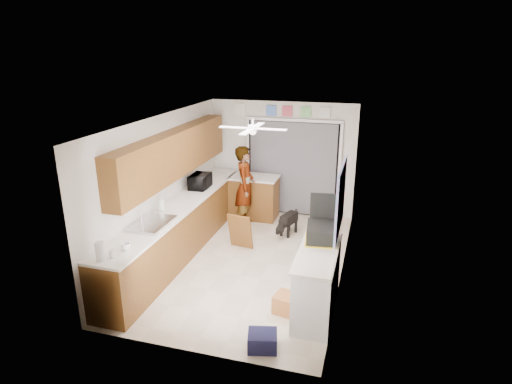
# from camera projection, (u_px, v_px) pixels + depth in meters

# --- Properties ---
(floor) EXTENTS (5.00, 5.00, 0.00)m
(floor) POSITION_uv_depth(u_px,v_px,m) (250.00, 260.00, 7.58)
(floor) COLOR beige
(floor) RESTS_ON ground
(ceiling) EXTENTS (5.00, 5.00, 0.00)m
(ceiling) POSITION_uv_depth(u_px,v_px,m) (249.00, 119.00, 6.78)
(ceiling) COLOR white
(ceiling) RESTS_ON ground
(wall_back) EXTENTS (3.20, 0.00, 3.20)m
(wall_back) POSITION_uv_depth(u_px,v_px,m) (282.00, 159.00, 9.46)
(wall_back) COLOR beige
(wall_back) RESTS_ON ground
(wall_front) EXTENTS (3.20, 0.00, 3.20)m
(wall_front) POSITION_uv_depth(u_px,v_px,m) (187.00, 261.00, 4.90)
(wall_front) COLOR beige
(wall_front) RESTS_ON ground
(wall_left) EXTENTS (0.00, 5.00, 5.00)m
(wall_left) POSITION_uv_depth(u_px,v_px,m) (163.00, 186.00, 7.60)
(wall_left) COLOR beige
(wall_left) RESTS_ON ground
(wall_right) EXTENTS (0.00, 5.00, 5.00)m
(wall_right) POSITION_uv_depth(u_px,v_px,m) (346.00, 203.00, 6.77)
(wall_right) COLOR beige
(wall_right) RESTS_ON ground
(left_base_cabinets) EXTENTS (0.60, 4.80, 0.90)m
(left_base_cabinets) POSITION_uv_depth(u_px,v_px,m) (181.00, 229.00, 7.77)
(left_base_cabinets) COLOR brown
(left_base_cabinets) RESTS_ON floor
(left_countertop) EXTENTS (0.62, 4.80, 0.04)m
(left_countertop) POSITION_uv_depth(u_px,v_px,m) (180.00, 205.00, 7.62)
(left_countertop) COLOR white
(left_countertop) RESTS_ON left_base_cabinets
(upper_cabinets) EXTENTS (0.32, 4.00, 0.80)m
(upper_cabinets) POSITION_uv_depth(u_px,v_px,m) (175.00, 154.00, 7.56)
(upper_cabinets) COLOR brown
(upper_cabinets) RESTS_ON wall_left
(sink_basin) EXTENTS (0.50, 0.76, 0.06)m
(sink_basin) POSITION_uv_depth(u_px,v_px,m) (153.00, 224.00, 6.70)
(sink_basin) COLOR silver
(sink_basin) RESTS_ON left_countertop
(faucet) EXTENTS (0.03, 0.03, 0.22)m
(faucet) POSITION_uv_depth(u_px,v_px,m) (141.00, 217.00, 6.72)
(faucet) COLOR silver
(faucet) RESTS_ON left_countertop
(peninsula_base) EXTENTS (1.00, 0.60, 0.90)m
(peninsula_base) POSITION_uv_depth(u_px,v_px,m) (254.00, 198.00, 9.39)
(peninsula_base) COLOR brown
(peninsula_base) RESTS_ON floor
(peninsula_top) EXTENTS (1.04, 0.64, 0.04)m
(peninsula_top) POSITION_uv_depth(u_px,v_px,m) (254.00, 177.00, 9.24)
(peninsula_top) COLOR white
(peninsula_top) RESTS_ON peninsula_base
(back_opening_recess) EXTENTS (2.00, 0.06, 2.10)m
(back_opening_recess) POSITION_uv_depth(u_px,v_px,m) (293.00, 168.00, 9.43)
(back_opening_recess) COLOR black
(back_opening_recess) RESTS_ON wall_back
(curtain_panel) EXTENTS (1.90, 0.03, 2.05)m
(curtain_panel) POSITION_uv_depth(u_px,v_px,m) (292.00, 169.00, 9.39)
(curtain_panel) COLOR slate
(curtain_panel) RESTS_ON wall_back
(door_trim_left) EXTENTS (0.06, 0.04, 2.10)m
(door_trim_left) POSITION_uv_depth(u_px,v_px,m) (248.00, 165.00, 9.67)
(door_trim_left) COLOR white
(door_trim_left) RESTS_ON wall_back
(door_trim_right) EXTENTS (0.06, 0.04, 2.10)m
(door_trim_right) POSITION_uv_depth(u_px,v_px,m) (339.00, 172.00, 9.14)
(door_trim_right) COLOR white
(door_trim_right) RESTS_ON wall_back
(door_trim_head) EXTENTS (2.10, 0.04, 0.06)m
(door_trim_head) POSITION_uv_depth(u_px,v_px,m) (294.00, 120.00, 9.06)
(door_trim_head) COLOR white
(door_trim_head) RESTS_ON wall_back
(header_frame_1) EXTENTS (0.22, 0.02, 0.22)m
(header_frame_1) POSITION_uv_depth(u_px,v_px,m) (271.00, 111.00, 9.16)
(header_frame_1) COLOR #507DD5
(header_frame_1) RESTS_ON wall_back
(header_frame_2) EXTENTS (0.22, 0.02, 0.22)m
(header_frame_2) POSITION_uv_depth(u_px,v_px,m) (287.00, 111.00, 9.07)
(header_frame_2) COLOR #C0485A
(header_frame_2) RESTS_ON wall_back
(header_frame_3) EXTENTS (0.22, 0.02, 0.22)m
(header_frame_3) POSITION_uv_depth(u_px,v_px,m) (306.00, 112.00, 8.97)
(header_frame_3) COLOR #73C26F
(header_frame_3) RESTS_ON wall_back
(header_frame_4) EXTENTS (0.22, 0.02, 0.22)m
(header_frame_4) POSITION_uv_depth(u_px,v_px,m) (325.00, 113.00, 8.86)
(header_frame_4) COLOR silver
(header_frame_4) RESTS_ON wall_back
(route66_sign) EXTENTS (0.22, 0.02, 0.26)m
(route66_sign) POSITION_uv_depth(u_px,v_px,m) (240.00, 109.00, 9.34)
(route66_sign) COLOR silver
(route66_sign) RESTS_ON wall_back
(right_counter_base) EXTENTS (0.50, 1.40, 0.90)m
(right_counter_base) POSITION_uv_depth(u_px,v_px,m) (317.00, 283.00, 5.99)
(right_counter_base) COLOR white
(right_counter_base) RESTS_ON floor
(right_counter_top) EXTENTS (0.54, 1.44, 0.04)m
(right_counter_top) POSITION_uv_depth(u_px,v_px,m) (318.00, 252.00, 5.85)
(right_counter_top) COLOR white
(right_counter_top) RESTS_ON right_counter_base
(abstract_painting) EXTENTS (0.03, 1.15, 0.95)m
(abstract_painting) POSITION_uv_depth(u_px,v_px,m) (341.00, 199.00, 5.73)
(abstract_painting) COLOR #EC57C8
(abstract_painting) RESTS_ON wall_right
(ceiling_fan) EXTENTS (1.14, 1.14, 0.24)m
(ceiling_fan) POSITION_uv_depth(u_px,v_px,m) (253.00, 128.00, 7.02)
(ceiling_fan) COLOR white
(ceiling_fan) RESTS_ON ceiling
(microwave) EXTENTS (0.36, 0.51, 0.28)m
(microwave) POSITION_uv_depth(u_px,v_px,m) (200.00, 181.00, 8.42)
(microwave) COLOR black
(microwave) RESTS_ON left_countertop
(soap_bottle) EXTENTS (0.12, 0.12, 0.29)m
(soap_bottle) POSITION_uv_depth(u_px,v_px,m) (161.00, 203.00, 7.22)
(soap_bottle) COLOR silver
(soap_bottle) RESTS_ON left_countertop
(cup) EXTENTS (0.15, 0.15, 0.10)m
(cup) POSITION_uv_depth(u_px,v_px,m) (126.00, 247.00, 5.85)
(cup) COLOR white
(cup) RESTS_ON left_countertop
(jar_b) EXTENTS (0.08, 0.08, 0.11)m
(jar_b) POSITION_uv_depth(u_px,v_px,m) (112.00, 254.00, 5.64)
(jar_b) COLOR silver
(jar_b) RESTS_ON left_countertop
(paper_towel_roll) EXTENTS (0.16, 0.16, 0.26)m
(paper_towel_roll) POSITION_uv_depth(u_px,v_px,m) (100.00, 251.00, 5.54)
(paper_towel_roll) COLOR white
(paper_towel_roll) RESTS_ON left_countertop
(suitcase) EXTENTS (0.46, 0.57, 0.23)m
(suitcase) POSITION_uv_depth(u_px,v_px,m) (321.00, 233.00, 6.15)
(suitcase) COLOR black
(suitcase) RESTS_ON right_counter_top
(suitcase_rim) EXTENTS (0.51, 0.63, 0.02)m
(suitcase_rim) POSITION_uv_depth(u_px,v_px,m) (320.00, 240.00, 6.18)
(suitcase_rim) COLOR yellow
(suitcase_rim) RESTS_ON suitcase
(suitcase_lid) EXTENTS (0.42, 0.08, 0.50)m
(suitcase_lid) POSITION_uv_depth(u_px,v_px,m) (324.00, 209.00, 6.33)
(suitcase_lid) COLOR black
(suitcase_lid) RESTS_ON suitcase
(cardboard_box) EXTENTS (0.49, 0.40, 0.27)m
(cardboard_box) POSITION_uv_depth(u_px,v_px,m) (290.00, 304.00, 6.04)
(cardboard_box) COLOR #AA6435
(cardboard_box) RESTS_ON floor
(navy_crate) EXTENTS (0.42, 0.38, 0.22)m
(navy_crate) POSITION_uv_depth(u_px,v_px,m) (262.00, 341.00, 5.33)
(navy_crate) COLOR #151636
(navy_crate) RESTS_ON floor
(cabinet_door_panel) EXTENTS (0.48, 0.24, 0.68)m
(cabinet_door_panel) POSITION_uv_depth(u_px,v_px,m) (240.00, 231.00, 7.93)
(cabinet_door_panel) COLOR brown
(cabinet_door_panel) RESTS_ON floor
(man) EXTENTS (0.51, 0.68, 1.70)m
(man) POSITION_uv_depth(u_px,v_px,m) (245.00, 186.00, 8.87)
(man) COLOR white
(man) RESTS_ON floor
(dog) EXTENTS (0.45, 0.68, 0.49)m
(dog) POSITION_uv_depth(u_px,v_px,m) (289.00, 223.00, 8.57)
(dog) COLOR black
(dog) RESTS_ON floor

